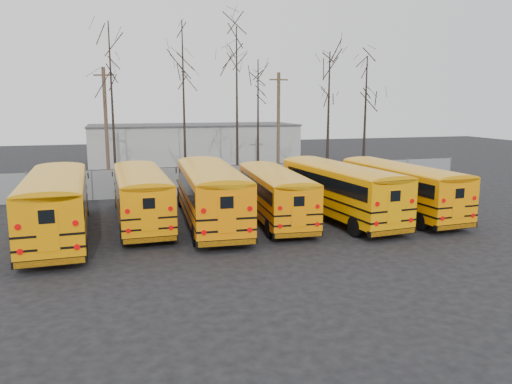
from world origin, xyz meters
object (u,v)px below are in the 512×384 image
object	(u,v)px
bus_d	(274,191)
bus_f	(399,185)
bus_a	(56,200)
utility_pole_right	(278,125)
utility_pole_left	(106,125)
bus_e	(338,186)
bus_c	(210,190)
bus_b	(141,192)

from	to	relation	value
bus_d	bus_f	xyz separation A→B (m)	(7.43, -0.51, 0.08)
bus_a	utility_pole_right	xyz separation A→B (m)	(16.24, 15.62, 2.68)
utility_pole_left	bus_d	bearing A→B (deg)	-38.14
bus_d	bus_e	bearing A→B (deg)	-4.19
bus_c	bus_f	bearing A→B (deg)	0.20
bus_c	utility_pole_left	xyz separation A→B (m)	(-5.32, 15.69, 2.79)
bus_a	utility_pole_left	distance (m)	16.87
bus_e	bus_c	bearing A→B (deg)	170.22
utility_pole_left	bus_c	bearing A→B (deg)	-48.87
utility_pole_left	bus_b	bearing A→B (deg)	-60.61
bus_e	bus_f	bearing A→B (deg)	-5.97
bus_e	utility_pole_left	distance (m)	20.64
bus_a	bus_d	bearing A→B (deg)	1.80
bus_c	utility_pole_right	bearing A→B (deg)	62.50
bus_c	bus_e	size ratio (longest dim) A/B	1.02
bus_e	utility_pole_right	size ratio (longest dim) A/B	1.29
bus_c	bus_d	distance (m)	3.55
bus_e	bus_d	bearing A→B (deg)	166.35
bus_b	bus_f	distance (m)	14.61
bus_a	bus_f	xyz separation A→B (m)	(18.52, 0.28, -0.13)
bus_f	utility_pole_left	xyz separation A→B (m)	(-16.30, 16.20, 2.93)
bus_d	utility_pole_left	distance (m)	18.27
bus_b	bus_e	xyz separation A→B (m)	(10.69, -1.66, 0.08)
bus_b	bus_d	size ratio (longest dim) A/B	1.03
bus_d	utility_pole_right	xyz separation A→B (m)	(5.15, 14.83, 2.88)
utility_pole_right	bus_d	bearing A→B (deg)	-109.72
bus_a	bus_b	size ratio (longest dim) A/B	1.08
bus_c	bus_a	bearing A→B (deg)	-171.12
bus_c	bus_f	size ratio (longest dim) A/B	1.07
bus_e	bus_f	xyz separation A→B (m)	(3.82, -0.01, -0.08)
utility_pole_left	utility_pole_right	bearing A→B (deg)	18.89
bus_e	utility_pole_left	bearing A→B (deg)	121.84
bus_d	bus_a	bearing A→B (deg)	-172.23
bus_c	utility_pole_right	size ratio (longest dim) A/B	1.32
bus_a	bus_e	distance (m)	14.71
bus_b	utility_pole_right	bearing A→B (deg)	46.92
bus_e	utility_pole_left	xyz separation A→B (m)	(-12.47, 16.19, 2.85)
utility_pole_left	utility_pole_right	world-z (taller)	utility_pole_left
bus_b	bus_e	bearing A→B (deg)	-10.08
bus_b	bus_c	xyz separation A→B (m)	(3.54, -1.16, 0.14)
bus_a	bus_b	xyz separation A→B (m)	(4.01, 1.95, -0.14)
bus_e	utility_pole_right	xyz separation A→B (m)	(1.54, 15.33, 2.73)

